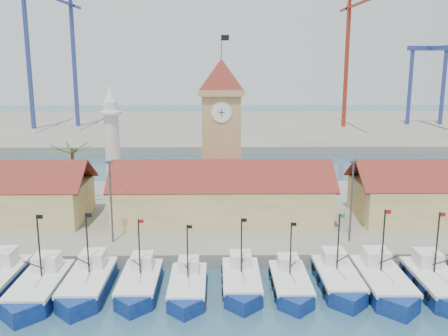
{
  "coord_description": "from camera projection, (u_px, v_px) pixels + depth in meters",
  "views": [
    {
      "loc": [
        -0.48,
        -39.84,
        20.94
      ],
      "look_at": [
        0.25,
        18.0,
        8.45
      ],
      "focal_mm": 40.0,
      "sensor_mm": 36.0,
      "label": 1
    }
  ],
  "objects": [
    {
      "name": "boat_9",
      "position": [
        438.0,
        285.0,
        45.55
      ],
      "size": [
        3.83,
        10.49,
        7.94
      ],
      "color": "navy",
      "rests_on": "ground"
    },
    {
      "name": "hall_center",
      "position": [
        222.0,
        200.0,
        62.08
      ],
      "size": [
        27.04,
        10.13,
        7.61
      ],
      "color": "#E8CE7F",
      "rests_on": "quay"
    },
    {
      "name": "crane_blue_near",
      "position": [
        71.0,
        44.0,
        141.47
      ],
      "size": [
        1.0,
        33.84,
        42.41
      ],
      "color": "navy",
      "rests_on": "terminal"
    },
    {
      "name": "boat_4",
      "position": [
        188.0,
        288.0,
        45.25
      ],
      "size": [
        3.3,
        9.04,
        6.84
      ],
      "color": "navy",
      "rests_on": "ground"
    },
    {
      "name": "boat_2",
      "position": [
        87.0,
        285.0,
        45.61
      ],
      "size": [
        3.79,
        10.38,
        7.85
      ],
      "color": "navy",
      "rests_on": "ground"
    },
    {
      "name": "boat_8",
      "position": [
        384.0,
        284.0,
        45.82
      ],
      "size": [
        3.91,
        10.71,
        8.11
      ],
      "color": "navy",
      "rests_on": "ground"
    },
    {
      "name": "minaret",
      "position": [
        112.0,
        144.0,
        68.5
      ],
      "size": [
        3.0,
        3.0,
        16.3
      ],
      "color": "silver",
      "rests_on": "quay"
    },
    {
      "name": "boat_5",
      "position": [
        242.0,
        283.0,
        46.19
      ],
      "size": [
        3.46,
        9.47,
        7.16
      ],
      "color": "navy",
      "rests_on": "ground"
    },
    {
      "name": "boat_1",
      "position": [
        39.0,
        289.0,
        44.75
      ],
      "size": [
        3.85,
        10.55,
        7.98
      ],
      "color": "navy",
      "rests_on": "ground"
    },
    {
      "name": "quay",
      "position": [
        222.0,
        215.0,
        66.67
      ],
      "size": [
        140.0,
        32.0,
        1.5
      ],
      "primitive_type": "cube",
      "color": "gray",
      "rests_on": "ground"
    },
    {
      "name": "lamp_posts",
      "position": [
        227.0,
        198.0,
        53.74
      ],
      "size": [
        80.7,
        0.25,
        9.03
      ],
      "color": "#3F3F44",
      "rests_on": "quay"
    },
    {
      "name": "ground",
      "position": [
        224.0,
        306.0,
        43.37
      ],
      "size": [
        400.0,
        400.0,
        0.0
      ],
      "primitive_type": "plane",
      "color": "navy",
      "rests_on": "ground"
    },
    {
      "name": "gantry",
      "position": [
        433.0,
        64.0,
        144.15
      ],
      "size": [
        13.0,
        22.0,
        23.2
      ],
      "color": "navy",
      "rests_on": "terminal"
    },
    {
      "name": "crane_red_right",
      "position": [
        349.0,
        45.0,
        139.28
      ],
      "size": [
        1.0,
        35.66,
        41.44
      ],
      "color": "maroon",
      "rests_on": "terminal"
    },
    {
      "name": "boat_6",
      "position": [
        291.0,
        285.0,
        45.83
      ],
      "size": [
        3.32,
        9.09,
        6.88
      ],
      "color": "navy",
      "rests_on": "ground"
    },
    {
      "name": "crane_blue_far",
      "position": [
        24.0,
        33.0,
        134.86
      ],
      "size": [
        1.0,
        35.0,
        47.14
      ],
      "color": "navy",
      "rests_on": "terminal"
    },
    {
      "name": "clock_tower",
      "position": [
        221.0,
        130.0,
        66.25
      ],
      "size": [
        5.8,
        5.8,
        22.7
      ],
      "color": "tan",
      "rests_on": "quay"
    },
    {
      "name": "terminal",
      "position": [
        219.0,
        128.0,
        150.67
      ],
      "size": [
        240.0,
        80.0,
        2.0
      ],
      "primitive_type": "cube",
      "color": "gray",
      "rests_on": "ground"
    },
    {
      "name": "boat_3",
      "position": [
        139.0,
        285.0,
        45.79
      ],
      "size": [
        3.47,
        9.5,
        7.19
      ],
      "color": "navy",
      "rests_on": "ground"
    },
    {
      "name": "palm_tree",
      "position": [
        73.0,
        172.0,
        67.22
      ],
      "size": [
        5.6,
        5.03,
        8.39
      ],
      "color": "brown",
      "rests_on": "quay"
    },
    {
      "name": "boat_7",
      "position": [
        339.0,
        281.0,
        46.58
      ],
      "size": [
        3.6,
        9.85,
        7.46
      ],
      "color": "navy",
      "rests_on": "ground"
    }
  ]
}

